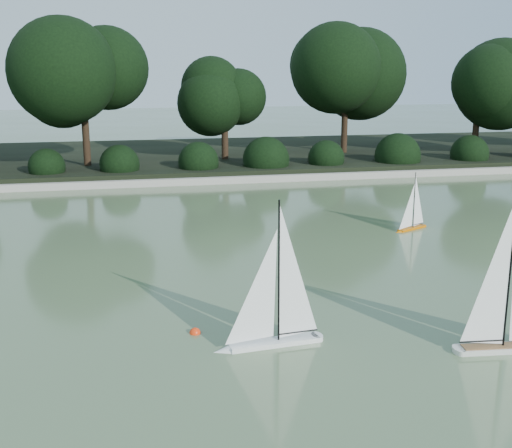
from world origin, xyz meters
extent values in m
plane|color=#435734|center=(0.00, 0.00, 0.00)|extent=(80.00, 80.00, 0.00)
cube|color=gray|center=(0.00, 9.00, 0.09)|extent=(40.00, 0.35, 0.18)
cube|color=black|center=(0.00, 13.00, 0.15)|extent=(40.00, 8.00, 0.30)
cylinder|color=black|center=(-3.00, 10.90, 0.83)|extent=(0.20, 0.20, 1.66)
sphere|color=black|center=(-3.00, 10.90, 2.85)|extent=(2.66, 2.66, 2.66)
cylinder|color=black|center=(1.00, 11.40, 0.63)|extent=(0.20, 0.20, 1.26)
sphere|color=black|center=(1.00, 11.40, 2.21)|extent=(2.10, 2.10, 2.10)
cylinder|color=black|center=(5.00, 12.10, 0.86)|extent=(0.20, 0.20, 1.73)
sphere|color=black|center=(5.00, 12.10, 2.99)|extent=(2.80, 2.80, 2.80)
cylinder|color=black|center=(9.00, 11.00, 0.74)|extent=(0.20, 0.20, 1.48)
sphere|color=black|center=(9.00, 11.00, 2.61)|extent=(2.52, 2.52, 2.52)
sphere|color=black|center=(-4.00, 9.90, 0.45)|extent=(1.10, 1.10, 1.10)
sphere|color=black|center=(-2.00, 9.90, 0.45)|extent=(1.10, 1.10, 1.10)
sphere|color=black|center=(0.00, 9.90, 0.45)|extent=(1.10, 1.10, 1.10)
sphere|color=black|center=(2.00, 9.90, 0.45)|extent=(1.10, 1.10, 1.10)
sphere|color=black|center=(4.00, 9.90, 0.45)|extent=(1.10, 1.10, 1.10)
sphere|color=black|center=(6.00, 9.90, 0.45)|extent=(1.10, 1.10, 1.10)
sphere|color=black|center=(8.00, 9.90, 0.45)|extent=(1.10, 1.10, 1.10)
cube|color=white|center=(-0.42, -1.12, 0.05)|extent=(1.06, 0.31, 0.10)
cone|color=white|center=(-1.02, -1.18, 0.05)|extent=(0.23, 0.23, 0.21)
cylinder|color=white|center=(0.10, -1.07, 0.05)|extent=(0.14, 0.14, 0.10)
cylinder|color=black|center=(-0.37, -1.11, 0.91)|extent=(0.02, 0.02, 1.61)
cylinder|color=black|center=(-0.14, -1.09, 0.17)|extent=(0.48, 0.06, 0.02)
cube|color=beige|center=(2.08, -1.78, 0.06)|extent=(1.13, 0.33, 0.11)
cylinder|color=beige|center=(1.52, -1.73, 0.06)|extent=(0.15, 0.15, 0.11)
cube|color=olive|center=(2.08, -1.78, 0.12)|extent=(1.04, 0.26, 0.01)
cylinder|color=black|center=(2.02, -1.78, 0.98)|extent=(0.02, 0.02, 1.73)
cylinder|color=black|center=(1.78, -1.76, 0.18)|extent=(0.51, 0.07, 0.02)
cube|color=#D76500|center=(3.37, 3.43, 0.03)|extent=(0.67, 0.43, 0.07)
cone|color=#D76500|center=(3.01, 3.25, 0.03)|extent=(0.18, 0.18, 0.14)
cylinder|color=#D76500|center=(3.67, 3.58, 0.03)|extent=(0.11, 0.11, 0.07)
cylinder|color=black|center=(3.40, 3.45, 0.60)|extent=(0.02, 0.02, 1.06)
cylinder|color=black|center=(3.53, 3.51, 0.11)|extent=(0.29, 0.15, 0.01)
sphere|color=#F6340C|center=(-1.26, -0.63, 0.00)|extent=(0.13, 0.13, 0.13)
camera|label=1|loc=(-1.97, -7.63, 3.07)|focal=45.00mm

